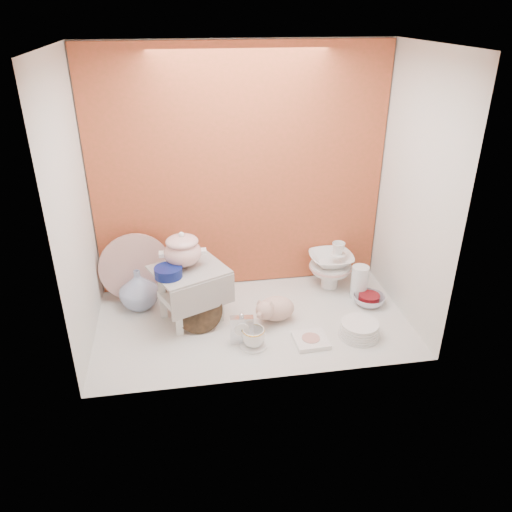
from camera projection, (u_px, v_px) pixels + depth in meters
The scene contains 17 objects.
ground at pixel (253, 322), 2.93m from camera, with size 1.80×1.80×0.00m, color silver.
niche_shell at pixel (247, 158), 2.67m from camera, with size 1.86×1.03×1.53m.
step_stool at pixel (191, 294), 2.90m from camera, with size 0.39×0.33×0.33m, color silver, non-canonical shape.
soup_tureen at pixel (182, 249), 2.80m from camera, with size 0.25×0.25×0.21m, color white, non-canonical shape.
cobalt_bowl at pixel (168, 272), 2.73m from camera, with size 0.15×0.15×0.06m, color #0B1554.
floral_platter at pixel (135, 268), 3.07m from camera, with size 0.44×0.05×0.44m, color beige, non-canonical shape.
blue_white_vase at pixel (139, 289), 3.03m from camera, with size 0.24×0.24×0.25m, color white.
lacquer_tray at pixel (199, 311), 2.81m from camera, with size 0.27×0.11×0.25m, color black, non-canonical shape.
mantel_clock at pixel (242, 328), 2.71m from camera, with size 0.13×0.04×0.19m, color silver.
plush_pig at pixel (276, 308), 2.91m from camera, with size 0.27×0.19×0.16m, color #CA9F8E.
teacup_saucer at pixel (253, 345), 2.72m from camera, with size 0.15×0.15×0.01m, color white.
gold_rim_teacup at pixel (253, 337), 2.70m from camera, with size 0.13×0.13×0.10m, color white.
lattice_dish at pixel (311, 340), 2.75m from camera, with size 0.18×0.18×0.03m, color white.
dinner_plate_stack at pixel (359, 329), 2.79m from camera, with size 0.23×0.23×0.09m, color white.
crystal_bowl at pixel (369, 300), 3.09m from camera, with size 0.19×0.19×0.06m, color silver.
clear_glass_vase at pixel (359, 282), 3.14m from camera, with size 0.11×0.11×0.21m, color silver.
porcelain_tower at pixel (331, 265), 3.23m from camera, with size 0.28×0.28×0.32m, color white, non-canonical shape.
Camera 1 is at (-0.38, -2.42, 1.66)m, focal length 35.20 mm.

